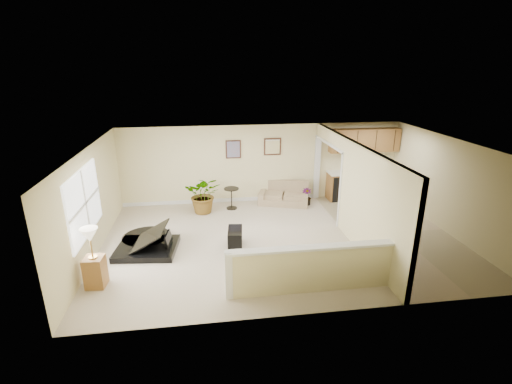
{
  "coord_description": "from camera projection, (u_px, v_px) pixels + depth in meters",
  "views": [
    {
      "loc": [
        -1.85,
        -8.44,
        4.31
      ],
      "look_at": [
        -0.59,
        0.4,
        1.2
      ],
      "focal_mm": 26.0,
      "sensor_mm": 36.0,
      "label": 1
    }
  ],
  "objects": [
    {
      "name": "front_wall",
      "position": [
        318.0,
        252.0,
        6.34
      ],
      "size": [
        9.0,
        0.04,
        2.5
      ],
      "primitive_type": "cube",
      "color": "beige",
      "rests_on": "floor"
    },
    {
      "name": "small_plant",
      "position": [
        306.0,
        198.0,
        11.88
      ],
      "size": [
        0.34,
        0.34,
        0.53
      ],
      "color": "black",
      "rests_on": "floor"
    },
    {
      "name": "interior_partition",
      "position": [
        348.0,
        189.0,
        9.63
      ],
      "size": [
        0.18,
        5.99,
        2.5
      ],
      "color": "beige",
      "rests_on": "floor"
    },
    {
      "name": "piano_bench",
      "position": [
        235.0,
        238.0,
        9.15
      ],
      "size": [
        0.42,
        0.71,
        0.45
      ],
      "primitive_type": "cube",
      "rotation": [
        0.0,
        0.0,
        -0.11
      ],
      "color": "black",
      "rests_on": "floor"
    },
    {
      "name": "back_wall",
      "position": [
        263.0,
        163.0,
        11.95
      ],
      "size": [
        9.0,
        0.04,
        2.5
      ],
      "primitive_type": "cube",
      "color": "beige",
      "rests_on": "floor"
    },
    {
      "name": "lamp_stand",
      "position": [
        94.0,
        262.0,
        7.41
      ],
      "size": [
        0.41,
        0.41,
        1.29
      ],
      "color": "#9C6533",
      "rests_on": "floor"
    },
    {
      "name": "accent_table",
      "position": [
        231.0,
        196.0,
        11.47
      ],
      "size": [
        0.46,
        0.46,
        0.67
      ],
      "color": "black",
      "rests_on": "floor"
    },
    {
      "name": "ceiling",
      "position": [
        283.0,
        144.0,
        8.73
      ],
      "size": [
        9.0,
        6.0,
        0.04
      ],
      "primitive_type": "cube",
      "color": "silver",
      "rests_on": "back_wall"
    },
    {
      "name": "wall_art_left",
      "position": [
        233.0,
        149.0,
        11.63
      ],
      "size": [
        0.48,
        0.04,
        0.58
      ],
      "color": "#3A1F15",
      "rests_on": "back_wall"
    },
    {
      "name": "right_wall",
      "position": [
        450.0,
        186.0,
        9.74
      ],
      "size": [
        0.04,
        6.0,
        2.5
      ],
      "primitive_type": "cube",
      "color": "beige",
      "rests_on": "floor"
    },
    {
      "name": "wall_mirror",
      "position": [
        272.0,
        147.0,
        11.78
      ],
      "size": [
        0.55,
        0.04,
        0.55
      ],
      "color": "#3A1F15",
      "rests_on": "back_wall"
    },
    {
      "name": "left_window",
      "position": [
        84.0,
        203.0,
        8.01
      ],
      "size": [
        0.05,
        2.15,
        1.45
      ],
      "primitive_type": "cube",
      "color": "white",
      "rests_on": "left_wall"
    },
    {
      "name": "floor",
      "position": [
        281.0,
        240.0,
        9.55
      ],
      "size": [
        9.0,
        9.0,
        0.0
      ],
      "primitive_type": "plane",
      "color": "beige",
      "rests_on": "ground"
    },
    {
      "name": "left_wall",
      "position": [
        91.0,
        203.0,
        8.54
      ],
      "size": [
        0.04,
        6.0,
        2.5
      ],
      "primitive_type": "cube",
      "color": "beige",
      "rests_on": "floor"
    },
    {
      "name": "kitchen_vinyl",
      "position": [
        396.0,
        232.0,
        9.97
      ],
      "size": [
        2.7,
        6.0,
        0.01
      ],
      "primitive_type": "cube",
      "color": "tan",
      "rests_on": "floor"
    },
    {
      "name": "piano",
      "position": [
        144.0,
        228.0,
        8.92
      ],
      "size": [
        1.76,
        1.81,
        1.34
      ],
      "rotation": [
        0.0,
        0.0,
        -0.11
      ],
      "color": "black",
      "rests_on": "floor"
    },
    {
      "name": "pony_half_wall",
      "position": [
        309.0,
        268.0,
        7.24
      ],
      "size": [
        3.42,
        0.22,
        1.0
      ],
      "color": "beige",
      "rests_on": "floor"
    },
    {
      "name": "kitchen_cabinets",
      "position": [
        359.0,
        173.0,
        12.24
      ],
      "size": [
        2.36,
        0.65,
        2.33
      ],
      "color": "#9C6533",
      "rests_on": "floor"
    },
    {
      "name": "palm_plant",
      "position": [
        204.0,
        195.0,
        11.13
      ],
      "size": [
        1.17,
        1.05,
        1.17
      ],
      "color": "black",
      "rests_on": "floor"
    },
    {
      "name": "loveseat",
      "position": [
        283.0,
        193.0,
        12.01
      ],
      "size": [
        1.83,
        1.34,
        0.9
      ],
      "rotation": [
        0.0,
        0.0,
        -0.31
      ],
      "color": "tan",
      "rests_on": "floor"
    }
  ]
}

